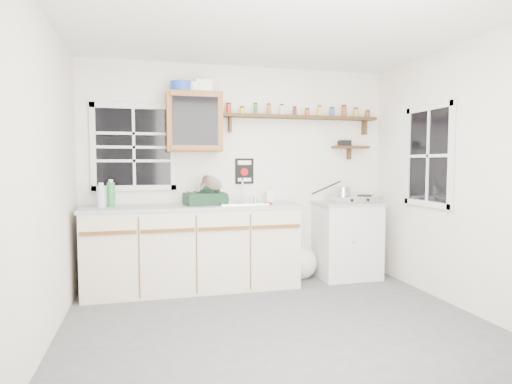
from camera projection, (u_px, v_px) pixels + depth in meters
room at (281, 179)px, 3.49m from camera, size 3.64×3.24×2.54m
main_cabinet at (194, 247)px, 4.66m from camera, size 2.31×0.63×0.92m
right_cabinet at (347, 240)px, 5.14m from camera, size 0.73×0.57×0.91m
sink at (241, 203)px, 4.76m from camera, size 0.52×0.44×0.29m
upper_cabinet at (194, 122)px, 4.71m from camera, size 0.60×0.32×0.65m
upper_cabinet_clutter at (190, 87)px, 4.68m from camera, size 0.45×0.24×0.14m
spice_shelf at (302, 116)px, 5.09m from camera, size 1.91×0.18×0.35m
secondary_shelf at (349, 147)px, 5.28m from camera, size 0.45×0.16×0.24m
warning_sign at (244, 171)px, 5.04m from camera, size 0.22×0.02×0.30m
window_back at (134, 147)px, 4.71m from camera, size 0.93×0.03×0.98m
window_right at (429, 156)px, 4.45m from camera, size 0.03×0.78×1.08m
water_bottles at (106, 195)px, 4.43m from camera, size 0.18×0.13×0.29m
dish_rack at (206, 195)px, 4.68m from camera, size 0.47×0.38×0.32m
soap_bottle at (269, 194)px, 4.94m from camera, size 0.10×0.10×0.19m
rag at (266, 203)px, 4.72m from camera, size 0.16×0.14×0.02m
hotplate at (354, 199)px, 5.10m from camera, size 0.57×0.31×0.08m
saucepan at (342, 192)px, 5.06m from camera, size 0.42×0.26×0.19m
trash_bag at (301, 262)px, 5.09m from camera, size 0.40×0.36×0.45m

